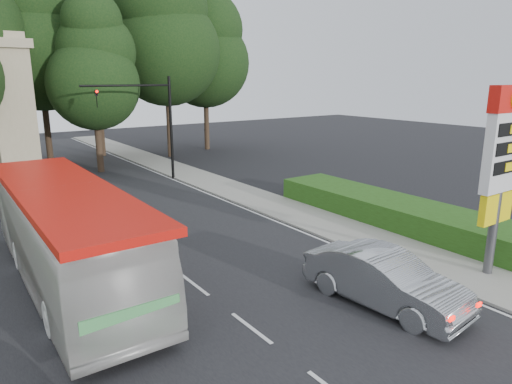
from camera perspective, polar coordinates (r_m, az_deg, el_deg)
road_surface at (r=20.28m, az=-13.70°, el=-6.74°), size 14.00×80.00×0.02m
sidewalk_right at (r=24.44m, az=5.10°, el=-2.67°), size 3.00×80.00×0.12m
hedge at (r=23.76m, az=16.97°, el=-2.38°), size 3.00×14.00×1.20m
gas_station_pylon at (r=17.93m, az=28.46°, el=3.95°), size 2.10×0.45×6.85m
traffic_signal_mast at (r=32.35m, az=-12.80°, el=9.46°), size 6.10×0.35×7.20m
monument at (r=36.14m, az=-28.11°, el=9.31°), size 3.00×3.00×10.05m
tree_center_right at (r=41.69m, az=-25.81°, el=18.16°), size 9.24×9.24×18.15m
tree_east_near at (r=44.71m, az=-19.53°, el=16.63°), size 8.12×8.12×15.95m
tree_east_mid at (r=42.86m, az=-11.32°, el=19.53°), size 9.52×9.52×18.70m
tree_far_east at (r=46.80m, az=-6.46°, el=17.99°), size 8.68×8.68×17.05m
tree_monument_right at (r=36.74m, az=-19.78°, el=14.72°), size 6.72×6.72×13.20m
transit_bus at (r=17.18m, az=-22.51°, el=-5.10°), size 3.05×12.58×3.50m
sedan_silver at (r=15.25m, az=15.74°, el=-10.44°), size 2.39×5.51×1.76m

